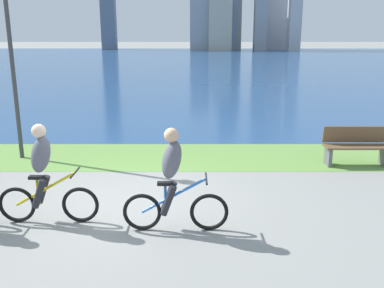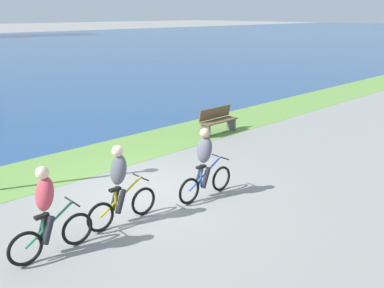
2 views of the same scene
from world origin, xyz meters
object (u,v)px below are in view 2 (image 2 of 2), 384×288
(cyclist_distant_rear, at_px, (47,212))
(cyclist_lead, at_px, (205,163))
(bench_near_path, at_px, (218,121))
(cyclist_trailing, at_px, (120,185))

(cyclist_distant_rear, bearing_deg, cyclist_lead, -2.84)
(cyclist_lead, relative_size, bench_near_path, 1.10)
(cyclist_trailing, xyz_separation_m, cyclist_distant_rear, (-1.54, -0.11, 0.00))
(cyclist_lead, distance_m, cyclist_trailing, 2.09)
(cyclist_distant_rear, xyz_separation_m, bench_near_path, (7.74, 3.24, -0.38))
(cyclist_lead, relative_size, cyclist_distant_rear, 1.00)
(cyclist_trailing, distance_m, bench_near_path, 6.95)
(cyclist_trailing, distance_m, cyclist_distant_rear, 1.55)
(cyclist_lead, relative_size, cyclist_trailing, 1.00)
(cyclist_trailing, height_order, cyclist_distant_rear, cyclist_distant_rear)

